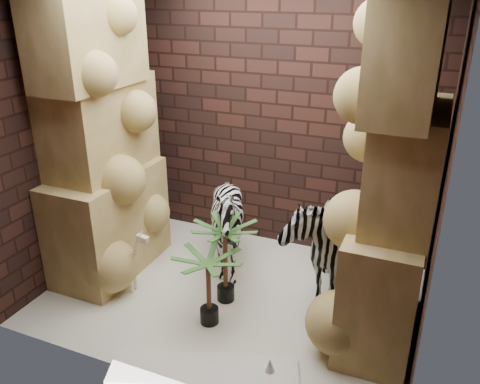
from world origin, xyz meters
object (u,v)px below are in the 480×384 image
at_px(zebra_left, 227,230).
at_px(palm_front, 225,263).
at_px(zebra_right, 322,227).
at_px(surfboard, 204,371).
at_px(palm_back, 209,289).
at_px(giraffe_toy, 123,258).

bearing_deg(zebra_left, palm_front, -49.70).
distance_m(zebra_right, surfboard, 1.73).
bearing_deg(zebra_right, palm_front, -153.29).
height_order(zebra_left, palm_back, zebra_left).
xyz_separation_m(giraffe_toy, surfboard, (1.25, -0.74, -0.33)).
xyz_separation_m(giraffe_toy, palm_back, (1.01, -0.15, -0.00)).
distance_m(palm_front, palm_back, 0.38).
bearing_deg(giraffe_toy, zebra_left, 37.76).
height_order(zebra_right, giraffe_toy, zebra_right).
height_order(zebra_right, surfboard, zebra_right).
bearing_deg(zebra_right, giraffe_toy, -164.55).
bearing_deg(surfboard, palm_back, 92.18).
height_order(zebra_right, palm_front, zebra_right).
relative_size(giraffe_toy, surfboard, 0.48).
xyz_separation_m(zebra_right, surfboard, (-0.54, -1.51, -0.67)).
bearing_deg(palm_back, zebra_right, 49.61).
relative_size(zebra_right, giraffe_toy, 1.94).
bearing_deg(giraffe_toy, surfboard, -31.52).
relative_size(zebra_left, surfboard, 0.77).
bearing_deg(zebra_left, giraffe_toy, -122.68).
height_order(giraffe_toy, surfboard, giraffe_toy).
xyz_separation_m(zebra_right, palm_back, (-0.78, -0.91, -0.34)).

